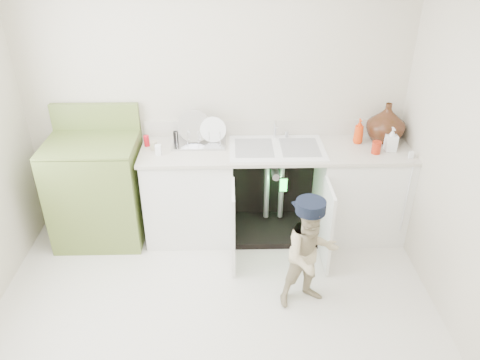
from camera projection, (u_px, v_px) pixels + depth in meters
name	position (u px, v px, depth m)	size (l,w,h in m)	color
ground	(215.00, 323.00, 3.57)	(3.50, 3.50, 0.00)	#B8B0A1
room_shell	(210.00, 181.00, 2.95)	(6.00, 5.50, 1.26)	beige
counter_run	(280.00, 188.00, 4.40)	(2.44, 1.02, 1.26)	silver
avocado_stove	(98.00, 189.00, 4.32)	(0.80, 0.65, 1.24)	olive
repair_worker	(311.00, 253.00, 3.55)	(0.53, 0.87, 0.94)	beige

